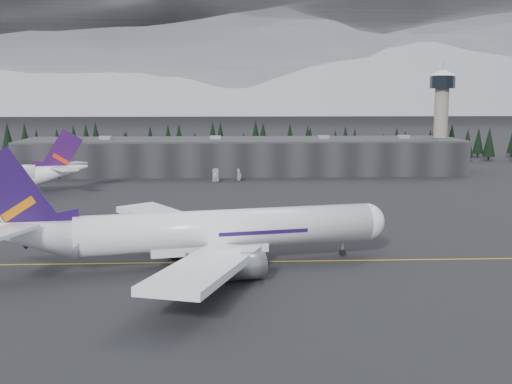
{
  "coord_description": "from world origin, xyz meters",
  "views": [
    {
      "loc": [
        -6.25,
        -111.29,
        29.37
      ],
      "look_at": [
        0.0,
        20.0,
        9.0
      ],
      "focal_mm": 45.0,
      "sensor_mm": 36.0,
      "label": 1
    }
  ],
  "objects_px": {
    "control_tower": "(441,109)",
    "gse_vehicle_b": "(239,179)",
    "gse_vehicle_a": "(216,180)",
    "terminal": "(243,156)",
    "jet_main": "(191,232)"
  },
  "relations": [
    {
      "from": "control_tower",
      "to": "gse_vehicle_b",
      "type": "height_order",
      "value": "control_tower"
    },
    {
      "from": "terminal",
      "to": "gse_vehicle_a",
      "type": "height_order",
      "value": "terminal"
    },
    {
      "from": "control_tower",
      "to": "gse_vehicle_b",
      "type": "xyz_separation_m",
      "value": [
        -76.72,
        -25.71,
        -22.68
      ]
    },
    {
      "from": "terminal",
      "to": "gse_vehicle_a",
      "type": "bearing_deg",
      "value": -110.8
    },
    {
      "from": "jet_main",
      "to": "gse_vehicle_b",
      "type": "distance_m",
      "value": 106.99
    },
    {
      "from": "terminal",
      "to": "control_tower",
      "type": "bearing_deg",
      "value": 2.29
    },
    {
      "from": "control_tower",
      "to": "gse_vehicle_a",
      "type": "height_order",
      "value": "control_tower"
    },
    {
      "from": "gse_vehicle_a",
      "to": "control_tower",
      "type": "bearing_deg",
      "value": 19.86
    },
    {
      "from": "jet_main",
      "to": "gse_vehicle_a",
      "type": "height_order",
      "value": "jet_main"
    },
    {
      "from": "control_tower",
      "to": "jet_main",
      "type": "relative_size",
      "value": 0.53
    },
    {
      "from": "jet_main",
      "to": "gse_vehicle_b",
      "type": "relative_size",
      "value": 16.84
    },
    {
      "from": "gse_vehicle_b",
      "to": "control_tower",
      "type": "bearing_deg",
      "value": 96.31
    },
    {
      "from": "terminal",
      "to": "control_tower",
      "type": "relative_size",
      "value": 4.24
    },
    {
      "from": "jet_main",
      "to": "gse_vehicle_a",
      "type": "bearing_deg",
      "value": 77.36
    },
    {
      "from": "terminal",
      "to": "gse_vehicle_b",
      "type": "relative_size",
      "value": 37.79
    }
  ]
}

